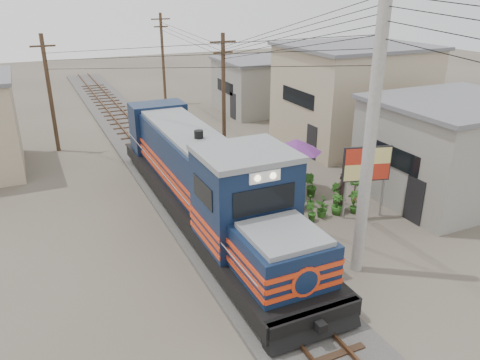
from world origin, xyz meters
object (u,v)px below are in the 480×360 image
locomotive (205,181)px  billboard (367,166)px  vendor (341,192)px  market_umbrella (296,145)px

locomotive → billboard: 6.87m
billboard → vendor: 1.81m
billboard → market_umbrella: 3.85m
locomotive → billboard: locomotive is taller
vendor → market_umbrella: bearing=-104.7°
market_umbrella → vendor: market_umbrella is taller
locomotive → market_umbrella: locomotive is taller
billboard → market_umbrella: bearing=125.3°
locomotive → vendor: 6.13m
locomotive → vendor: bearing=-16.3°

